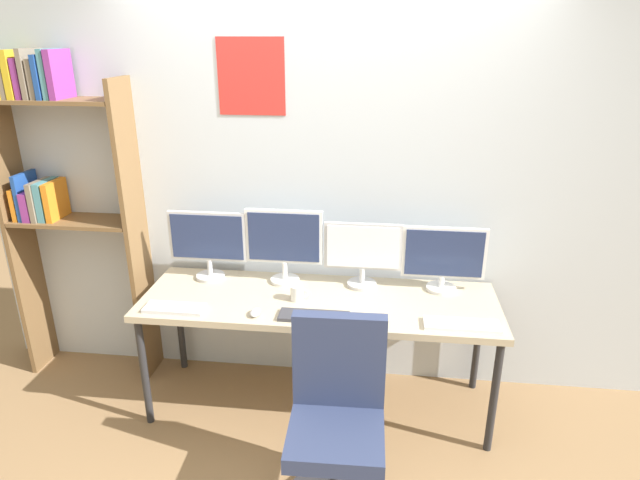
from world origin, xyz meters
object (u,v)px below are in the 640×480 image
(desk, at_px, (319,307))
(keyboard_center, at_px, (314,316))
(monitor_center_right, at_px, (363,251))
(monitor_far_right, at_px, (444,257))
(computer_mouse, at_px, (255,312))
(bookshelf, at_px, (58,180))
(keyboard_left, at_px, (175,308))
(office_chair, at_px, (337,438))
(monitor_far_left, at_px, (208,241))
(monitor_center_left, at_px, (284,242))
(keyboard_right, at_px, (462,325))
(coffee_mug, at_px, (298,293))

(desk, distance_m, keyboard_center, 0.24)
(monitor_center_right, relative_size, monitor_far_right, 0.95)
(computer_mouse, bearing_deg, bookshelf, 160.71)
(monitor_center_right, xyz_separation_m, keyboard_center, (-0.24, -0.44, -0.22))
(bookshelf, bearing_deg, monitor_far_right, -0.44)
(bookshelf, xyz_separation_m, monitor_far_right, (2.38, -0.02, -0.39))
(bookshelf, distance_m, keyboard_left, 1.15)
(desk, relative_size, office_chair, 2.10)
(monitor_far_left, distance_m, keyboard_left, 0.51)
(monitor_far_left, distance_m, keyboard_center, 0.88)
(desk, bearing_deg, computer_mouse, -144.05)
(desk, bearing_deg, keyboard_left, -163.79)
(office_chair, distance_m, monitor_far_right, 1.25)
(desk, distance_m, office_chair, 0.84)
(office_chair, xyz_separation_m, monitor_center_left, (-0.42, 0.98, 0.60))
(desk, xyz_separation_m, keyboard_center, (0.00, -0.23, 0.06))
(desk, distance_m, keyboard_right, 0.83)
(monitor_center_right, relative_size, coffee_mug, 4.40)
(bookshelf, xyz_separation_m, keyboard_left, (0.87, -0.46, -0.60))
(monitor_center_right, distance_m, keyboard_right, 0.74)
(computer_mouse, bearing_deg, keyboard_left, 179.17)
(monitor_center_right, height_order, keyboard_left, monitor_center_right)
(desk, xyz_separation_m, keyboard_right, (0.79, -0.23, 0.06))
(keyboard_right, bearing_deg, office_chair, -138.79)
(bookshelf, relative_size, office_chair, 2.14)
(desk, relative_size, keyboard_center, 5.42)
(keyboard_left, bearing_deg, desk, 16.21)
(desk, distance_m, computer_mouse, 0.41)
(coffee_mug, bearing_deg, monitor_center_right, 33.66)
(monitor_far_left, xyz_separation_m, keyboard_right, (1.51, -0.44, -0.24))
(bookshelf, height_order, monitor_far_left, bookshelf)
(monitor_far_left, xyz_separation_m, keyboard_left, (-0.07, -0.44, -0.24))
(monitor_center_right, distance_m, keyboard_center, 0.55)
(monitor_center_left, distance_m, monitor_center_right, 0.48)
(computer_mouse, bearing_deg, keyboard_right, 0.34)
(desk, distance_m, monitor_center_right, 0.42)
(keyboard_left, distance_m, coffee_mug, 0.70)
(keyboard_left, height_order, keyboard_center, same)
(keyboard_center, bearing_deg, keyboard_right, 0.00)
(keyboard_right, bearing_deg, monitor_far_right, 98.99)
(monitor_far_right, distance_m, keyboard_right, 0.49)
(monitor_center_right, bearing_deg, keyboard_left, -156.80)
(office_chair, relative_size, keyboard_left, 2.91)
(desk, relative_size, computer_mouse, 21.69)
(bookshelf, xyz_separation_m, coffee_mug, (1.54, -0.26, -0.56))
(computer_mouse, bearing_deg, monitor_center_right, 38.38)
(monitor_center_right, bearing_deg, keyboard_right, -38.76)
(monitor_far_right, bearing_deg, computer_mouse, -156.80)
(bookshelf, distance_m, coffee_mug, 1.66)
(monitor_center_left, xyz_separation_m, keyboard_right, (1.03, -0.44, -0.26))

